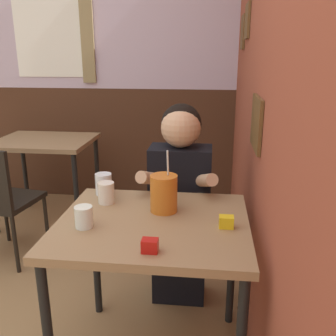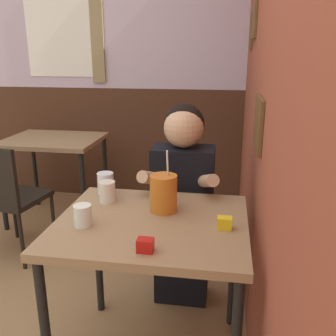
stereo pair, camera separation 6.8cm
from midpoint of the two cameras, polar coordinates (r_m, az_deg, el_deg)
brick_wall_right at (r=2.35m, az=12.37°, el=14.88°), size 0.08×4.35×2.70m
back_wall at (r=3.67m, az=-9.08°, el=15.87°), size 5.29×0.09×2.70m
main_table at (r=1.67m, az=-3.49°, el=-10.61°), size 0.82×0.71×0.74m
background_table at (r=3.31m, az=-18.80°, el=2.60°), size 0.78×0.63×0.74m
person_seated at (r=2.12m, az=0.93°, el=-4.94°), size 0.42×0.41×1.17m
cocktail_pitcher at (r=1.69m, az=-1.80°, el=-3.88°), size 0.12×0.12×0.29m
glass_near_pitcher at (r=1.93m, az=-10.78°, el=-2.43°), size 0.08×0.08×0.11m
glass_center at (r=1.60m, az=-13.91°, el=-7.26°), size 0.08×0.08×0.09m
glass_far_side at (r=1.82m, az=-10.46°, el=-3.73°), size 0.08×0.08×0.10m
condiment_ketchup at (r=1.38m, az=-4.22°, el=-11.74°), size 0.06×0.04×0.05m
condiment_mustard at (r=1.57m, az=7.64°, el=-8.15°), size 0.06×0.04×0.05m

